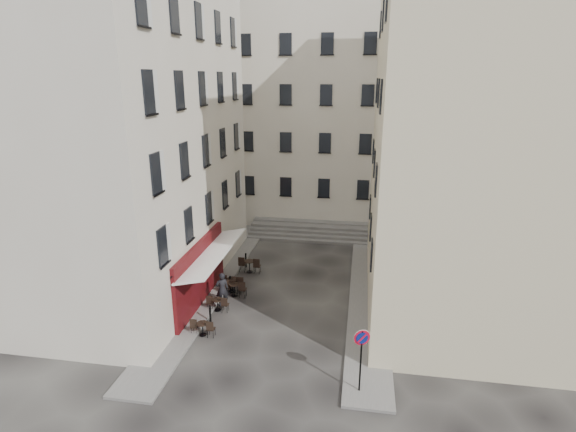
% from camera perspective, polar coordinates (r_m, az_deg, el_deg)
% --- Properties ---
extents(ground, '(90.00, 90.00, 0.00)m').
position_cam_1_polar(ground, '(23.45, -1.25, -12.88)').
color(ground, black).
rests_on(ground, ground).
extents(sidewalk_left, '(2.00, 22.00, 0.12)m').
position_cam_1_polar(sidewalk_left, '(27.90, -8.90, -7.78)').
color(sidewalk_left, slate).
rests_on(sidewalk_left, ground).
extents(sidewalk_right, '(2.00, 18.00, 0.12)m').
position_cam_1_polar(sidewalk_right, '(25.75, 10.07, -10.09)').
color(sidewalk_right, slate).
rests_on(sidewalk_right, ground).
extents(building_left, '(12.20, 16.20, 20.60)m').
position_cam_1_polar(building_left, '(27.06, -23.12, 12.83)').
color(building_left, beige).
rests_on(building_left, ground).
extents(building_right, '(12.20, 14.20, 18.60)m').
position_cam_1_polar(building_right, '(24.47, 25.65, 9.82)').
color(building_right, beige).
rests_on(building_right, ground).
extents(building_back, '(18.20, 10.20, 18.60)m').
position_cam_1_polar(building_back, '(39.29, 2.46, 13.67)').
color(building_back, beige).
rests_on(building_back, ground).
extents(cafe_storefront, '(1.74, 7.30, 3.50)m').
position_cam_1_polar(cafe_storefront, '(24.53, -10.86, -6.86)').
color(cafe_storefront, '#490B0A').
rests_on(cafe_storefront, ground).
extents(stone_steps, '(9.00, 3.15, 0.80)m').
position_cam_1_polar(stone_steps, '(34.63, 2.60, -1.91)').
color(stone_steps, '#5A5856').
rests_on(stone_steps, ground).
extents(bollard_near, '(0.12, 0.12, 0.98)m').
position_cam_1_polar(bollard_near, '(23.12, -9.85, -12.13)').
color(bollard_near, black).
rests_on(bollard_near, ground).
extents(bollard_mid, '(0.12, 0.12, 0.98)m').
position_cam_1_polar(bollard_mid, '(26.06, -7.34, -8.46)').
color(bollard_mid, black).
rests_on(bollard_mid, ground).
extents(bollard_far, '(0.12, 0.12, 0.98)m').
position_cam_1_polar(bollard_far, '(29.12, -5.38, -5.53)').
color(bollard_far, black).
rests_on(bollard_far, ground).
extents(no_parking_sign, '(0.60, 0.23, 2.77)m').
position_cam_1_polar(no_parking_sign, '(17.85, 9.30, -16.35)').
color(no_parking_sign, black).
rests_on(no_parking_sign, ground).
extents(bistro_table_a, '(1.19, 0.56, 0.84)m').
position_cam_1_polar(bistro_table_a, '(22.25, -10.75, -13.73)').
color(bistro_table_a, black).
rests_on(bistro_table_a, ground).
extents(bistro_table_b, '(1.18, 0.55, 0.83)m').
position_cam_1_polar(bistro_table_b, '(24.22, -8.90, -10.91)').
color(bistro_table_b, black).
rests_on(bistro_table_b, ground).
extents(bistro_table_c, '(1.35, 0.63, 0.95)m').
position_cam_1_polar(bistro_table_c, '(25.56, -6.78, -9.08)').
color(bistro_table_c, black).
rests_on(bistro_table_c, ground).
extents(bistro_table_d, '(1.43, 0.67, 1.00)m').
position_cam_1_polar(bistro_table_d, '(26.04, -7.05, -8.50)').
color(bistro_table_d, black).
rests_on(bistro_table_d, ground).
extents(bistro_table_e, '(1.40, 0.65, 0.98)m').
position_cam_1_polar(bistro_table_e, '(28.35, -4.89, -6.22)').
color(bistro_table_e, black).
rests_on(bistro_table_e, ground).
extents(pedestrian, '(0.83, 0.72, 1.90)m').
position_cam_1_polar(pedestrian, '(24.46, -8.36, -9.19)').
color(pedestrian, black).
rests_on(pedestrian, ground).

